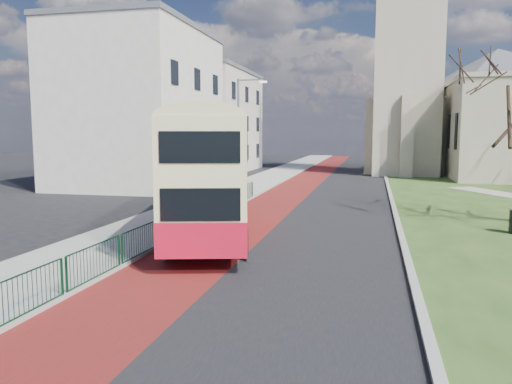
% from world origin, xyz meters
% --- Properties ---
extents(ground, '(160.00, 160.00, 0.00)m').
position_xyz_m(ground, '(0.00, 0.00, 0.00)').
color(ground, black).
rests_on(ground, ground).
extents(road_carriageway, '(9.00, 120.00, 0.01)m').
position_xyz_m(road_carriageway, '(1.50, 20.00, 0.01)').
color(road_carriageway, black).
rests_on(road_carriageway, ground).
extents(bus_lane, '(3.40, 120.00, 0.01)m').
position_xyz_m(bus_lane, '(-1.20, 20.00, 0.01)').
color(bus_lane, '#591414').
rests_on(bus_lane, ground).
extents(pavement_west, '(4.00, 120.00, 0.12)m').
position_xyz_m(pavement_west, '(-5.00, 20.00, 0.06)').
color(pavement_west, gray).
rests_on(pavement_west, ground).
extents(kerb_west, '(0.25, 120.00, 0.13)m').
position_xyz_m(kerb_west, '(-3.00, 20.00, 0.07)').
color(kerb_west, '#999993').
rests_on(kerb_west, ground).
extents(kerb_east, '(0.25, 80.00, 0.13)m').
position_xyz_m(kerb_east, '(6.10, 22.00, 0.07)').
color(kerb_east, '#999993').
rests_on(kerb_east, ground).
extents(pedestrian_railing, '(0.07, 24.00, 1.12)m').
position_xyz_m(pedestrian_railing, '(-2.95, 4.00, 0.55)').
color(pedestrian_railing, '#0C341C').
rests_on(pedestrian_railing, ground).
extents(gothic_church, '(16.38, 18.00, 40.00)m').
position_xyz_m(gothic_church, '(12.56, 38.00, 13.13)').
color(gothic_church, gray).
rests_on(gothic_church, ground).
extents(street_block_near, '(10.30, 14.30, 13.00)m').
position_xyz_m(street_block_near, '(-14.00, 22.00, 6.51)').
color(street_block_near, beige).
rests_on(street_block_near, ground).
extents(street_block_far, '(10.30, 16.30, 11.50)m').
position_xyz_m(street_block_far, '(-14.00, 38.00, 5.76)').
color(street_block_far, '#B8AD9B').
rests_on(street_block_far, ground).
extents(streetlamp, '(2.13, 0.18, 8.00)m').
position_xyz_m(streetlamp, '(-4.35, 18.00, 4.59)').
color(streetlamp, gray).
rests_on(streetlamp, pavement_west).
extents(bus, '(5.85, 12.41, 5.06)m').
position_xyz_m(bus, '(-1.67, 3.39, 2.89)').
color(bus, '#B91129').
rests_on(bus, ground).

